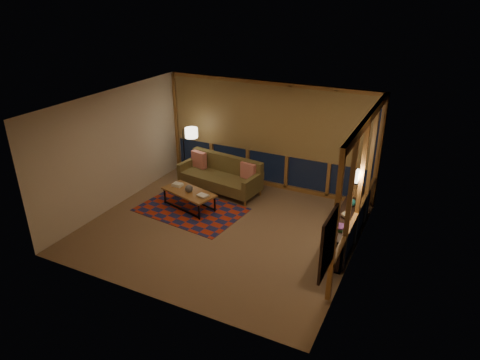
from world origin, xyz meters
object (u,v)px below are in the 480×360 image
at_px(sofa, 220,175).
at_px(floor_lamp, 184,152).
at_px(bookshelf, 347,224).
at_px(coffee_table, 189,199).

height_order(sofa, floor_lamp, floor_lamp).
bearing_deg(bookshelf, coffee_table, -175.31).
bearing_deg(floor_lamp, bookshelf, 3.90).
xyz_separation_m(coffee_table, floor_lamp, (-1.03, 1.42, 0.53)).
bearing_deg(floor_lamp, sofa, 3.69).
height_order(floor_lamp, bookshelf, floor_lamp).
distance_m(floor_lamp, bookshelf, 4.79).
distance_m(sofa, floor_lamp, 1.31).
bearing_deg(bookshelf, floor_lamp, 166.40).
bearing_deg(coffee_table, sofa, 95.30).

